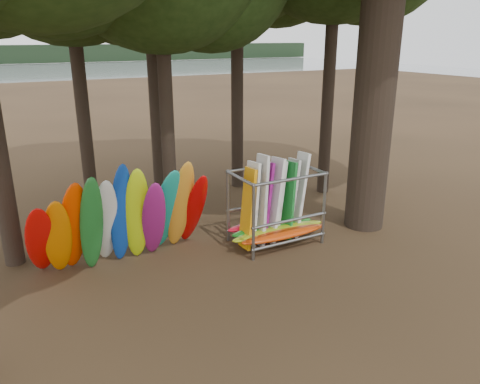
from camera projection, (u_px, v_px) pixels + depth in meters
name	position (u px, v px, depth m)	size (l,w,h in m)	color
ground	(248.00, 257.00, 13.07)	(120.00, 120.00, 0.00)	#47331E
lake	(30.00, 82.00, 63.09)	(160.00, 160.00, 0.00)	gray
far_shore	(6.00, 54.00, 104.14)	(160.00, 4.00, 4.00)	black
kayak_row	(122.00, 220.00, 12.21)	(4.71, 1.94, 3.02)	red
storage_rack	(275.00, 209.00, 13.77)	(3.12, 1.54, 2.71)	gray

